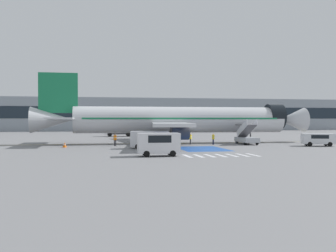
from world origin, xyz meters
The scene contains 22 objects.
ground_plane centered at (0.00, 0.00, 0.00)m, with size 600.00×600.00×0.00m, color slate.
apron_leadline_yellow centered at (-1.78, 0.74, 0.00)m, with size 0.20×77.28×0.01m, color gold.
apron_stand_patch_blue centered at (-1.78, -11.36, 0.00)m, with size 5.77×9.07×0.01m, color #2856A8.
apron_walkway_bar_0 centered at (-5.98, -20.68, 0.00)m, with size 0.44×3.60×0.01m, color silver.
apron_walkway_bar_1 centered at (-4.78, -20.68, 0.00)m, with size 0.44×3.60×0.01m, color silver.
apron_walkway_bar_2 centered at (-3.58, -20.68, 0.00)m, with size 0.44×3.60×0.01m, color silver.
apron_walkway_bar_3 centered at (-2.38, -20.68, 0.00)m, with size 0.44×3.60×0.01m, color silver.
apron_walkway_bar_4 centered at (-1.18, -20.68, 0.00)m, with size 0.44×3.60×0.01m, color silver.
apron_walkway_bar_5 centered at (0.02, -20.68, 0.00)m, with size 0.44×3.60×0.01m, color silver.
apron_walkway_bar_6 centered at (1.22, -20.68, 0.00)m, with size 0.44×3.60×0.01m, color silver.
airliner centered at (-2.39, 0.74, 3.70)m, with size 43.94×34.92×10.74m.
boarding_stairs_forward centered at (7.34, -3.92, 0.97)m, with size 2.23×5.24×3.82m.
fuel_tanker centered at (-8.61, 27.01, 1.67)m, with size 8.96×2.95×3.33m.
service_van_0 centered at (-8.29, -9.66, 1.34)m, with size 5.15×2.68×2.25m.
service_van_1 centered at (-8.90, -20.16, 1.41)m, with size 4.34×2.04×2.38m.
service_van_2 centered at (15.70, -9.56, 1.08)m, with size 4.75×3.16×1.76m.
ground_crew_0 centered at (-12.41, -3.84, 1.00)m, with size 0.45×0.27×1.73m.
ground_crew_1 centered at (2.08, -3.88, 0.96)m, with size 0.28×0.45×1.67m.
ground_crew_2 centered at (-1.11, -2.71, 0.96)m, with size 0.44×0.48×1.67m.
ground_crew_3 centered at (-8.51, -5.62, 0.91)m, with size 0.39×0.49×1.60m.
traffic_cone_0 centered at (-19.23, -5.49, 0.33)m, with size 0.60×0.60×0.67m.
terminal_building centered at (7.30, 71.87, 5.37)m, with size 132.55×12.10×10.74m.
Camera 1 is at (-15.55, -59.85, 3.80)m, focal length 42.00 mm.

